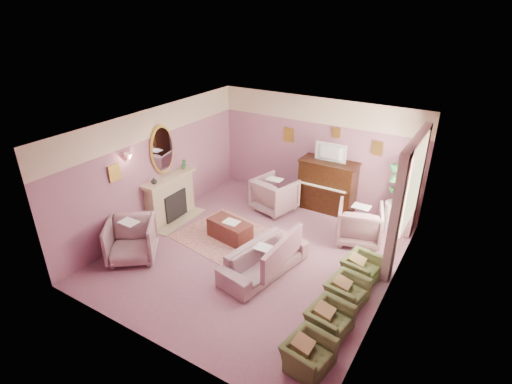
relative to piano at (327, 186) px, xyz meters
The scene contains 48 objects.
floor 2.80m from the piano, 100.57° to the right, with size 5.50×6.00×0.01m, color #905A6C.
ceiling 3.47m from the piano, 100.57° to the right, with size 5.50×6.00×0.01m, color white.
wall_back 0.96m from the piano, 147.38° to the left, with size 5.50×0.02×2.80m, color #7C5273.
wall_front 5.75m from the piano, 95.03° to the right, with size 5.50×0.02×2.80m, color #7C5273.
wall_left 4.28m from the piano, 140.49° to the right, with size 0.02×6.00×2.80m, color #7C5273.
wall_right 3.58m from the piano, 49.98° to the right, with size 0.02×6.00×2.80m, color #7C5273.
picture_rail_band 1.92m from the piano, 148.20° to the left, with size 5.50×0.01×0.65m, color beige.
stripe_panel 2.66m from the piano, 31.69° to the right, with size 0.01×3.00×2.15m, color #B2C599.
fireplace_surround 3.96m from the piano, 141.25° to the right, with size 0.30×1.40×1.10m, color tan.
fireplace_inset 3.89m from the piano, 140.33° to the right, with size 0.18×0.72×0.68m, color black.
fire_ember 3.88m from the piano, 139.95° to the right, with size 0.06×0.54×0.10m, color #E84011.
mantel_shelf 3.97m from the piano, 140.98° to the right, with size 0.40×1.55×0.07m, color tan.
hearth 3.86m from the piano, 139.37° to the right, with size 0.55×1.50×0.02m, color tan.
mirror_frame 4.21m from the piano, 142.22° to the right, with size 0.04×0.72×1.20m, color gold.
mirror_glass 4.19m from the piano, 142.01° to the right, with size 0.01×0.60×1.06m, color silver.
sconce_shade 4.90m from the piano, 131.47° to the right, with size 0.20×0.20×0.16m, color #D67C63.
piano is the anchor object (origin of this frame).
piano_keyshelf 0.36m from the piano, 90.00° to the right, with size 1.30×0.12×0.06m, color black.
piano_keys 0.37m from the piano, 90.00° to the right, with size 1.20×0.08×0.02m, color white.
piano_top 0.66m from the piano, ahead, with size 1.45×0.65×0.04m, color black.
television 0.95m from the piano, 90.00° to the right, with size 0.80×0.12×0.48m, color black.
print_back_left 1.71m from the piano, 167.85° to the left, with size 0.30×0.03×0.38m, color gold.
print_back_right 1.57m from the piano, 14.93° to the left, with size 0.26×0.03×0.34m, color gold.
print_back_mid 1.38m from the piano, 90.00° to the left, with size 0.22×0.03×0.26m, color gold.
print_left_wall 5.15m from the piano, 129.60° to the right, with size 0.03×0.28×0.36m, color gold.
window_blind 2.69m from the piano, 27.19° to the right, with size 0.03×1.40×1.80m, color #EEE2CC.
curtain_left 3.02m from the piano, 44.04° to the right, with size 0.16×0.34×2.60m, color #A26A77.
curtain_right 2.23m from the piano, ahead, with size 0.16×0.34×2.60m, color #A26A77.
pelmet 3.07m from the piano, 28.06° to the right, with size 0.16×2.20×0.16m, color #A26A77.
mantel_plant 3.67m from the piano, 147.67° to the right, with size 0.16×0.16×0.28m, color #28662E.
mantel_vase 4.30m from the piano, 135.67° to the right, with size 0.16×0.16×0.16m, color beige.
area_rug 2.86m from the piano, 115.85° to the right, with size 2.50×1.80×0.01m, color #AE7064.
coffee_table 2.86m from the piano, 117.59° to the right, with size 1.00×0.50×0.45m, color #53231C.
table_paper 2.81m from the piano, 116.68° to the right, with size 0.35×0.28×0.01m, color white.
sofa 3.16m from the piano, 90.42° to the right, with size 0.66×1.98×0.80m, color #A37C80.
sofa_throw 3.18m from the piano, 83.19° to the right, with size 0.10×1.50×0.55m, color #A26A77.
floral_armchair_left 1.36m from the piano, 145.94° to the right, with size 0.94×0.94×0.98m, color #A37C80.
floral_armchair_right 1.62m from the piano, 41.25° to the right, with size 0.94×0.94×0.98m, color #A37C80.
floral_armchair_front 4.95m from the piano, 122.01° to the right, with size 0.94×0.94×0.98m, color #A37C80.
olive_chair_a 5.11m from the piano, 70.54° to the right, with size 0.51×0.72×0.62m, color #576333.
olive_chair_b 4.35m from the piano, 66.92° to the right, with size 0.51×0.72×0.62m, color #576333.
olive_chair_c 3.61m from the piano, 61.79° to the right, with size 0.51×0.72×0.62m, color #576333.
olive_chair_d 2.92m from the piano, 54.10° to the right, with size 0.51×0.72×0.62m, color #576333.
side_table 1.81m from the piano, ahead, with size 0.52×0.52×0.70m, color white.
side_plant_big 1.80m from the piano, ahead, with size 0.30×0.30×0.34m, color #28662E.
side_plant_small 1.93m from the piano, ahead, with size 0.16×0.16×0.28m, color #28662E.
palm_pot 1.92m from the piano, ahead, with size 0.34×0.34×0.34m, color #935F47.
palm_plant 1.90m from the piano, ahead, with size 0.76×0.76×1.44m, color #28662E.
Camera 1 is at (3.76, -6.16, 4.95)m, focal length 28.00 mm.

